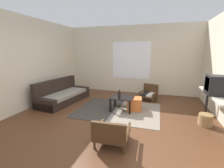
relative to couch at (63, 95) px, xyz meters
name	(u,v)px	position (x,y,z in m)	size (l,w,h in m)	color
ground_plane	(108,123)	(1.98, -1.09, -0.23)	(7.80, 7.80, 0.00)	#56331E
far_wall_with_window	(131,60)	(1.98, 1.97, 1.12)	(5.60, 0.13, 2.70)	beige
side_wall_left	(24,63)	(-0.68, -0.79, 1.12)	(0.12, 6.60, 2.70)	beige
area_rug	(118,110)	(2.01, -0.21, -0.22)	(2.35, 1.81, 0.01)	#38332D
couch	(63,95)	(0.00, 0.00, 0.00)	(0.99, 1.98, 0.77)	black
coffee_table	(122,99)	(2.11, -0.16, 0.10)	(0.63, 0.56, 0.40)	black
armchair_by_window	(149,93)	(2.80, 1.12, 0.01)	(0.65, 0.67, 0.53)	#472D19
armchair_striped_foreground	(112,133)	(2.32, -1.89, 0.02)	(0.63, 0.65, 0.53)	#472D19
ottoman_orange	(134,104)	(2.46, -0.04, -0.04)	(0.40, 0.40, 0.37)	#D1662D
console_shelf	(218,98)	(4.36, -0.58, 0.47)	(0.43, 1.55, 0.78)	beige
crt_television	(221,85)	(4.36, -0.63, 0.76)	(0.53, 0.41, 0.41)	black
clay_vase	(214,85)	(4.36, -0.22, 0.68)	(0.20, 0.20, 0.36)	#A87047
glass_bottle	(119,95)	(2.06, -0.29, 0.27)	(0.08, 0.08, 0.25)	black
wicker_basket	(206,120)	(4.20, -0.51, -0.09)	(0.31, 0.31, 0.27)	#9E7A4C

